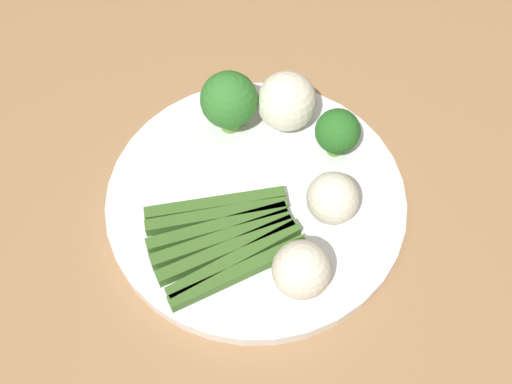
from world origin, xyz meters
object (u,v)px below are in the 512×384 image
Objects in this scene: dining_table at (242,207)px; cauliflower_right at (287,101)px; broccoli_back_right at (229,101)px; cauliflower_mid at (302,270)px; asparagus_bundle at (225,238)px; cauliflower_left at (333,198)px; plate at (256,199)px; broccoli_near_center at (338,130)px.

cauliflower_right is (-0.04, 0.04, 0.16)m from dining_table.
broccoli_back_right is 1.15× the size of cauliflower_right.
cauliflower_mid is at bearing 25.17° from broccoli_back_right.
cauliflower_right is at bearing -172.73° from cauliflower_mid.
broccoli_back_right is at bearing -112.15° from asparagus_bundle.
cauliflower_left reaches higher than dining_table.
plate is at bearing -140.81° from asparagus_bundle.
cauliflower_mid is at bearing 127.48° from asparagus_bundle.
asparagus_bundle is at bearing -1.67° from dining_table.
asparagus_bundle reaches higher than plate.
asparagus_bundle is 2.21× the size of broccoli_back_right.
broccoli_near_center is 0.15m from cauliflower_mid.
cauliflower_right is at bearing 102.28° from broccoli_back_right.
cauliflower_right reaches higher than dining_table.
cauliflower_mid reaches higher than plate.
cauliflower_mid is (0.15, -0.03, -0.01)m from broccoli_near_center.
cauliflower_mid is at bearing 24.69° from dining_table.
broccoli_back_right is (-0.02, -0.01, 0.17)m from dining_table.
cauliflower_mid is (0.04, 0.07, 0.02)m from asparagus_bundle.
dining_table is 20.60× the size of broccoli_back_right.
cauliflower_right is at bearing -122.43° from broccoli_near_center.
broccoli_near_center is at bearing 91.48° from dining_table.
plate is at bearing -100.62° from cauliflower_left.
dining_table is at bearing -51.72° from cauliflower_right.
broccoli_back_right is (-0.14, -0.01, 0.03)m from asparagus_bundle.
broccoli_near_center reaches higher than cauliflower_left.
plate is 5.59× the size of cauliflower_mid.
cauliflower_mid reaches higher than asparagus_bundle.
plate is 1.87× the size of asparagus_bundle.
cauliflower_left is at bearing 79.38° from plate.
broccoli_near_center is 0.06m from cauliflower_right.
cauliflower_mid is (0.15, 0.07, 0.15)m from dining_table.
cauliflower_mid is (0.08, -0.03, 0.00)m from cauliflower_left.
dining_table is 0.13m from plate.
broccoli_near_center reaches higher than asparagus_bundle.
dining_table is 23.71× the size of cauliflower_right.
broccoli_back_right is at bearing -154.83° from cauliflower_mid.
broccoli_near_center is at bearing 129.49° from plate.
cauliflower_left is 0.81× the size of cauliflower_right.
dining_table is 29.30× the size of cauliflower_left.
broccoli_back_right is 0.19m from cauliflower_mid.
broccoli_back_right is at bearing -151.82° from dining_table.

